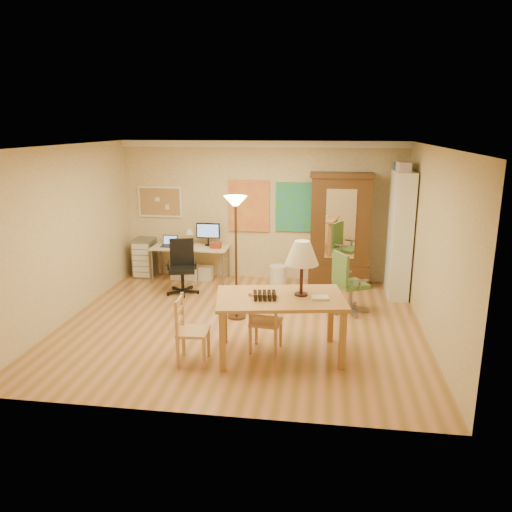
# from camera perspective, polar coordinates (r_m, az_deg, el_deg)

# --- Properties ---
(floor) EXTENTS (5.50, 5.50, 0.00)m
(floor) POSITION_cam_1_polar(r_m,az_deg,el_deg) (7.79, -1.73, -7.82)
(floor) COLOR olive
(floor) RESTS_ON ground
(crown_molding) EXTENTS (5.50, 0.08, 0.12)m
(crown_molding) POSITION_cam_1_polar(r_m,az_deg,el_deg) (9.63, 0.67, 12.69)
(crown_molding) COLOR white
(crown_molding) RESTS_ON floor
(corkboard) EXTENTS (0.90, 0.04, 0.62)m
(corkboard) POSITION_cam_1_polar(r_m,az_deg,el_deg) (10.21, -10.90, 6.11)
(corkboard) COLOR #AE7C51
(corkboard) RESTS_ON floor
(art_panel_left) EXTENTS (0.80, 0.04, 1.00)m
(art_panel_left) POSITION_cam_1_polar(r_m,az_deg,el_deg) (9.79, -0.80, 5.72)
(art_panel_left) COLOR gold
(art_panel_left) RESTS_ON floor
(art_panel_right) EXTENTS (0.75, 0.04, 0.95)m
(art_panel_right) POSITION_cam_1_polar(r_m,az_deg,el_deg) (9.69, 4.49, 5.58)
(art_panel_right) COLOR teal
(art_panel_right) RESTS_ON floor
(dining_table) EXTENTS (1.80, 1.26, 1.55)m
(dining_table) POSITION_cam_1_polar(r_m,az_deg,el_deg) (6.49, 3.70, -3.28)
(dining_table) COLOR olive
(dining_table) RESTS_ON floor
(ladder_chair_back) EXTENTS (0.44, 0.43, 0.87)m
(ladder_chair_back) POSITION_cam_1_polar(r_m,az_deg,el_deg) (6.77, 1.07, -7.69)
(ladder_chair_back) COLOR tan
(ladder_chair_back) RESTS_ON floor
(ladder_chair_left) EXTENTS (0.42, 0.44, 0.88)m
(ladder_chair_left) POSITION_cam_1_polar(r_m,az_deg,el_deg) (6.54, -7.47, -8.59)
(ladder_chair_left) COLOR tan
(ladder_chair_left) RESTS_ON floor
(torchiere_lamp) EXTENTS (0.35, 0.35, 1.95)m
(torchiere_lamp) POSITION_cam_1_polar(r_m,az_deg,el_deg) (7.62, -2.34, 3.98)
(torchiere_lamp) COLOR #422C1A
(torchiere_lamp) RESTS_ON floor
(computer_desk) EXTENTS (1.50, 0.65, 1.13)m
(computer_desk) POSITION_cam_1_polar(r_m,az_deg,el_deg) (9.92, -7.25, -0.39)
(computer_desk) COLOR #C2AA8E
(computer_desk) RESTS_ON floor
(office_chair_black) EXTENTS (0.61, 0.61, 0.98)m
(office_chair_black) POSITION_cam_1_polar(r_m,az_deg,el_deg) (9.20, -8.39, -2.64)
(office_chair_black) COLOR black
(office_chair_black) RESTS_ON floor
(office_chair_green) EXTENTS (0.63, 0.63, 1.02)m
(office_chair_green) POSITION_cam_1_polar(r_m,az_deg,el_deg) (8.32, 10.54, -4.55)
(office_chair_green) COLOR slate
(office_chair_green) RESTS_ON floor
(drawer_cart) EXTENTS (0.39, 0.47, 0.78)m
(drawer_cart) POSITION_cam_1_polar(r_m,az_deg,el_deg) (10.34, -12.61, -0.17)
(drawer_cart) COLOR slate
(drawer_cart) RESTS_ON floor
(armoire) EXTENTS (1.16, 0.55, 2.14)m
(armoire) POSITION_cam_1_polar(r_m,az_deg,el_deg) (9.55, 9.52, 2.11)
(armoire) COLOR #361E0E
(armoire) RESTS_ON floor
(bookshelf) EXTENTS (0.33, 0.89, 2.22)m
(bookshelf) POSITION_cam_1_polar(r_m,az_deg,el_deg) (9.17, 16.09, 2.34)
(bookshelf) COLOR white
(bookshelf) RESTS_ON floor
(wastebin) EXTENTS (0.32, 0.32, 0.40)m
(wastebin) POSITION_cam_1_polar(r_m,az_deg,el_deg) (9.50, 2.51, -2.30)
(wastebin) COLOR silver
(wastebin) RESTS_ON floor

